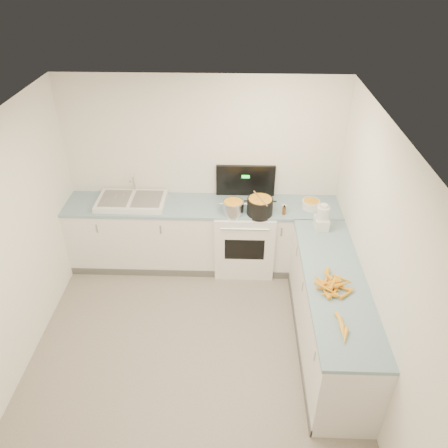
{
  "coord_description": "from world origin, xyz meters",
  "views": [
    {
      "loc": [
        0.44,
        -3.05,
        3.82
      ],
      "look_at": [
        0.3,
        1.1,
        1.05
      ],
      "focal_mm": 35.0,
      "sensor_mm": 36.0,
      "label": 1
    }
  ],
  "objects_px": {
    "stove": "(244,236)",
    "steel_pot": "(233,208)",
    "extract_bottle": "(284,211)",
    "spice_jar": "(284,209)",
    "black_pot": "(260,207)",
    "food_processor": "(322,218)",
    "sink": "(132,201)",
    "mixing_bowl": "(311,204)"
  },
  "relations": [
    {
      "from": "black_pot",
      "to": "mixing_bowl",
      "type": "bearing_deg",
      "value": 13.28
    },
    {
      "from": "steel_pot",
      "to": "mixing_bowl",
      "type": "distance_m",
      "value": 0.98
    },
    {
      "from": "stove",
      "to": "steel_pot",
      "type": "height_order",
      "value": "stove"
    },
    {
      "from": "sink",
      "to": "food_processor",
      "type": "bearing_deg",
      "value": -11.7
    },
    {
      "from": "stove",
      "to": "food_processor",
      "type": "relative_size",
      "value": 4.24
    },
    {
      "from": "mixing_bowl",
      "to": "spice_jar",
      "type": "height_order",
      "value": "mixing_bowl"
    },
    {
      "from": "black_pot",
      "to": "spice_jar",
      "type": "height_order",
      "value": "black_pot"
    },
    {
      "from": "sink",
      "to": "spice_jar",
      "type": "relative_size",
      "value": 9.3
    },
    {
      "from": "sink",
      "to": "spice_jar",
      "type": "height_order",
      "value": "sink"
    },
    {
      "from": "black_pot",
      "to": "steel_pot",
      "type": "bearing_deg",
      "value": -178.35
    },
    {
      "from": "spice_jar",
      "to": "food_processor",
      "type": "bearing_deg",
      "value": -38.8
    },
    {
      "from": "sink",
      "to": "extract_bottle",
      "type": "distance_m",
      "value": 1.93
    },
    {
      "from": "spice_jar",
      "to": "food_processor",
      "type": "relative_size",
      "value": 0.29
    },
    {
      "from": "mixing_bowl",
      "to": "food_processor",
      "type": "distance_m",
      "value": 0.46
    },
    {
      "from": "steel_pot",
      "to": "food_processor",
      "type": "relative_size",
      "value": 0.8
    },
    {
      "from": "mixing_bowl",
      "to": "spice_jar",
      "type": "distance_m",
      "value": 0.37
    },
    {
      "from": "stove",
      "to": "extract_bottle",
      "type": "bearing_deg",
      "value": -20.62
    },
    {
      "from": "steel_pot",
      "to": "mixing_bowl",
      "type": "xyz_separation_m",
      "value": [
        0.97,
        0.16,
        -0.02
      ]
    },
    {
      "from": "extract_bottle",
      "to": "food_processor",
      "type": "height_order",
      "value": "food_processor"
    },
    {
      "from": "sink",
      "to": "black_pot",
      "type": "height_order",
      "value": "sink"
    },
    {
      "from": "steel_pot",
      "to": "spice_jar",
      "type": "height_order",
      "value": "steel_pot"
    },
    {
      "from": "extract_bottle",
      "to": "spice_jar",
      "type": "height_order",
      "value": "extract_bottle"
    },
    {
      "from": "stove",
      "to": "steel_pot",
      "type": "bearing_deg",
      "value": -129.79
    },
    {
      "from": "steel_pot",
      "to": "mixing_bowl",
      "type": "bearing_deg",
      "value": 9.45
    },
    {
      "from": "stove",
      "to": "mixing_bowl",
      "type": "relative_size",
      "value": 6.1
    },
    {
      "from": "sink",
      "to": "black_pot",
      "type": "bearing_deg",
      "value": -6.55
    },
    {
      "from": "stove",
      "to": "steel_pot",
      "type": "distance_m",
      "value": 0.59
    },
    {
      "from": "black_pot",
      "to": "extract_bottle",
      "type": "relative_size",
      "value": 3.01
    },
    {
      "from": "mixing_bowl",
      "to": "extract_bottle",
      "type": "relative_size",
      "value": 2.12
    },
    {
      "from": "sink",
      "to": "steel_pot",
      "type": "relative_size",
      "value": 3.35
    },
    {
      "from": "steel_pot",
      "to": "food_processor",
      "type": "distance_m",
      "value": 1.07
    },
    {
      "from": "stove",
      "to": "sink",
      "type": "height_order",
      "value": "stove"
    },
    {
      "from": "extract_bottle",
      "to": "food_processor",
      "type": "distance_m",
      "value": 0.51
    },
    {
      "from": "black_pot",
      "to": "extract_bottle",
      "type": "bearing_deg",
      "value": -1.36
    },
    {
      "from": "stove",
      "to": "food_processor",
      "type": "bearing_deg",
      "value": -27.94
    },
    {
      "from": "black_pot",
      "to": "food_processor",
      "type": "height_order",
      "value": "food_processor"
    },
    {
      "from": "stove",
      "to": "black_pot",
      "type": "height_order",
      "value": "stove"
    },
    {
      "from": "mixing_bowl",
      "to": "extract_bottle",
      "type": "height_order",
      "value": "extract_bottle"
    },
    {
      "from": "sink",
      "to": "spice_jar",
      "type": "xyz_separation_m",
      "value": [
        1.92,
        -0.16,
        0.01
      ]
    },
    {
      "from": "stove",
      "to": "black_pot",
      "type": "distance_m",
      "value": 0.61
    },
    {
      "from": "black_pot",
      "to": "food_processor",
      "type": "relative_size",
      "value": 0.99
    },
    {
      "from": "sink",
      "to": "black_pot",
      "type": "xyz_separation_m",
      "value": [
        1.63,
        -0.19,
        0.06
      ]
    }
  ]
}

